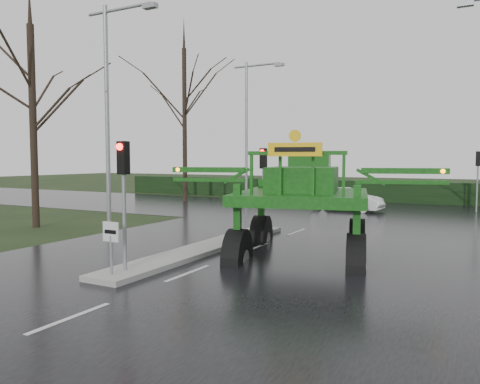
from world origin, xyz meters
The scene contains 15 objects.
ground centered at (0.00, 0.00, 0.00)m, with size 140.00×140.00×0.00m, color black.
road_main centered at (0.00, 10.00, 0.00)m, with size 14.00×80.00×0.02m, color black.
road_cross centered at (0.00, 16.00, 0.01)m, with size 80.00×12.00×0.02m, color black.
median_island centered at (-1.30, 3.00, 0.09)m, with size 1.20×10.00×0.16m, color gray.
hedge_row centered at (0.00, 24.00, 0.75)m, with size 44.00×0.90×1.50m, color black.
keep_left_sign centered at (-1.30, -1.50, 1.06)m, with size 0.50×0.07×1.35m.
traffic_signal_near centered at (-1.30, -1.01, 2.59)m, with size 0.26×0.33×3.52m.
traffic_signal_mid centered at (-1.30, 7.49, 2.59)m, with size 0.26×0.33×3.52m.
traffic_signal_far centered at (6.50, 20.01, 2.59)m, with size 0.26×0.33×3.52m.
street_light_left_near centered at (-8.19, 6.00, 5.99)m, with size 3.85×0.30×10.00m.
street_light_left_far centered at (-8.19, 20.00, 5.99)m, with size 3.85×0.30×10.00m.
tree_left_near centered at (-11.00, 4.00, 5.85)m, with size 6.30×6.30×10.85m.
tree_left_far centered at (-12.50, 18.00, 7.15)m, with size 7.70×7.70×13.26m.
crop_sprayer centered at (0.33, 2.30, 2.30)m, with size 8.52×6.21×4.87m.
white_sedan centered at (-0.27, 17.03, 0.00)m, with size 1.43×4.11×1.36m, color silver.
Camera 1 is at (6.98, -10.23, 3.06)m, focal length 35.00 mm.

